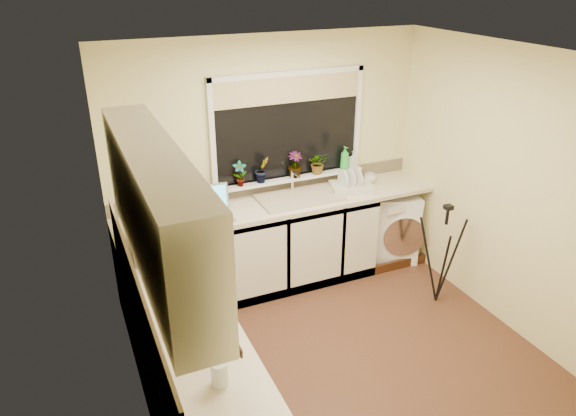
{
  "coord_description": "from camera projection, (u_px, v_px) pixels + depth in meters",
  "views": [
    {
      "loc": [
        -1.84,
        -3.16,
        3.01
      ],
      "look_at": [
        -0.21,
        0.55,
        1.15
      ],
      "focal_mm": 33.22,
      "sensor_mm": 36.0,
      "label": 1
    }
  ],
  "objects": [
    {
      "name": "floor",
      "position": [
        337.0,
        350.0,
        4.56
      ],
      "size": [
        3.2,
        3.2,
        0.0
      ],
      "primitive_type": "plane",
      "color": "#552F22",
      "rests_on": "ground"
    },
    {
      "name": "ceiling",
      "position": [
        351.0,
        57.0,
        3.53
      ],
      "size": [
        3.2,
        3.2,
        0.0
      ],
      "primitive_type": "plane",
      "rotation": [
        3.14,
        0.0,
        0.0
      ],
      "color": "white",
      "rests_on": "ground"
    },
    {
      "name": "wall_back",
      "position": [
        269.0,
        161.0,
        5.29
      ],
      "size": [
        3.2,
        0.0,
        3.2
      ],
      "primitive_type": "plane",
      "rotation": [
        1.57,
        0.0,
        0.0
      ],
      "color": "beige",
      "rests_on": "ground"
    },
    {
      "name": "wall_front",
      "position": [
        482.0,
        337.0,
        2.8
      ],
      "size": [
        3.2,
        0.0,
        3.2
      ],
      "primitive_type": "plane",
      "rotation": [
        -1.57,
        0.0,
        0.0
      ],
      "color": "beige",
      "rests_on": "ground"
    },
    {
      "name": "wall_left",
      "position": [
        127.0,
        266.0,
        3.46
      ],
      "size": [
        0.0,
        3.0,
        3.0
      ],
      "primitive_type": "plane",
      "rotation": [
        1.57,
        0.0,
        1.57
      ],
      "color": "beige",
      "rests_on": "ground"
    },
    {
      "name": "wall_right",
      "position": [
        504.0,
        189.0,
        4.63
      ],
      "size": [
        0.0,
        3.0,
        3.0
      ],
      "primitive_type": "plane",
      "rotation": [
        1.57,
        0.0,
        -1.57
      ],
      "color": "beige",
      "rests_on": "ground"
    },
    {
      "name": "base_cabinet_back",
      "position": [
        251.0,
        251.0,
        5.26
      ],
      "size": [
        2.55,
        0.6,
        0.86
      ],
      "primitive_type": "cube",
      "color": "silver",
      "rests_on": "floor"
    },
    {
      "name": "base_cabinet_left",
      "position": [
        193.0,
        377.0,
        3.65
      ],
      "size": [
        0.54,
        2.4,
        0.86
      ],
      "primitive_type": "cube",
      "color": "silver",
      "rests_on": "floor"
    },
    {
      "name": "worktop_back",
      "position": [
        281.0,
        204.0,
        5.19
      ],
      "size": [
        3.2,
        0.6,
        0.04
      ],
      "primitive_type": "cube",
      "color": "beige",
      "rests_on": "base_cabinet_back"
    },
    {
      "name": "worktop_left",
      "position": [
        188.0,
        324.0,
        3.46
      ],
      "size": [
        0.6,
        2.4,
        0.04
      ],
      "primitive_type": "cube",
      "color": "beige",
      "rests_on": "base_cabinet_left"
    },
    {
      "name": "upper_cabinet",
      "position": [
        156.0,
        208.0,
        2.9
      ],
      "size": [
        0.28,
        1.9,
        0.7
      ],
      "primitive_type": "cube",
      "color": "silver",
      "rests_on": "wall_left"
    },
    {
      "name": "splashback_left",
      "position": [
        138.0,
        303.0,
        3.26
      ],
      "size": [
        0.02,
        2.4,
        0.45
      ],
      "primitive_type": "cube",
      "color": "beige",
      "rests_on": "wall_left"
    },
    {
      "name": "splashback_back",
      "position": [
        270.0,
        185.0,
        5.39
      ],
      "size": [
        3.2,
        0.02,
        0.14
      ],
      "primitive_type": "cube",
      "color": "beige",
      "rests_on": "wall_back"
    },
    {
      "name": "window_glass",
      "position": [
        288.0,
        127.0,
        5.22
      ],
      "size": [
        1.5,
        0.02,
        1.0
      ],
      "primitive_type": "cube",
      "color": "black",
      "rests_on": "wall_back"
    },
    {
      "name": "window_blind",
      "position": [
        289.0,
        90.0,
        5.04
      ],
      "size": [
        1.5,
        0.02,
        0.25
      ],
      "primitive_type": "cube",
      "color": "tan",
      "rests_on": "wall_back"
    },
    {
      "name": "windowsill",
      "position": [
        290.0,
        178.0,
        5.39
      ],
      "size": [
        1.6,
        0.14,
        0.03
      ],
      "primitive_type": "cube",
      "color": "white",
      "rests_on": "wall_back"
    },
    {
      "name": "sink",
      "position": [
        300.0,
        198.0,
        5.25
      ],
      "size": [
        0.82,
        0.46,
        0.03
      ],
      "primitive_type": "cube",
      "color": "tan",
      "rests_on": "worktop_back"
    },
    {
      "name": "faucet",
      "position": [
        292.0,
        181.0,
        5.35
      ],
      "size": [
        0.03,
        0.03,
        0.24
      ],
      "primitive_type": "cylinder",
      "color": "silver",
      "rests_on": "worktop_back"
    },
    {
      "name": "washing_machine",
      "position": [
        389.0,
        224.0,
        5.89
      ],
      "size": [
        0.69,
        0.68,
        0.77
      ],
      "primitive_type": "cube",
      "rotation": [
        0.0,
        0.0,
        -0.35
      ],
      "color": "white",
      "rests_on": "floor"
    },
    {
      "name": "laptop",
      "position": [
        211.0,
        209.0,
        4.87
      ],
      "size": [
        0.39,
        0.35,
        0.27
      ],
      "rotation": [
        0.0,
        0.0,
        -0.09
      ],
      "color": "#93949A",
      "rests_on": "worktop_back"
    },
    {
      "name": "kettle",
      "position": [
        183.0,
        259.0,
        3.96
      ],
      "size": [
        0.18,
        0.18,
        0.23
      ],
      "primitive_type": "cylinder",
      "color": "white",
      "rests_on": "worktop_left"
    },
    {
      "name": "dish_rack",
      "position": [
        351.0,
        187.0,
        5.44
      ],
      "size": [
        0.48,
        0.41,
        0.06
      ],
      "primitive_type": "cube",
      "rotation": [
        0.0,
        0.0,
        -0.26
      ],
      "color": "beige",
      "rests_on": "worktop_back"
    },
    {
      "name": "tripod",
      "position": [
        442.0,
        255.0,
        5.02
      ],
      "size": [
        0.49,
        0.49,
        1.03
      ],
      "primitive_type": null,
      "rotation": [
        0.0,
        0.0,
        0.0
      ],
      "color": "black",
      "rests_on": "floor"
    },
    {
      "name": "glass_jug",
      "position": [
        220.0,
        373.0,
        2.91
      ],
      "size": [
        0.1,
        0.1,
        0.15
      ],
      "primitive_type": "cylinder",
      "color": "white",
      "rests_on": "worktop_left"
    },
    {
      "name": "steel_jar",
      "position": [
        179.0,
        321.0,
        3.37
      ],
      "size": [
        0.08,
        0.08,
        0.11
      ],
      "primitive_type": "cylinder",
      "color": "white",
      "rests_on": "worktop_left"
    },
    {
      "name": "microwave",
      "position": [
        154.0,
        230.0,
        4.28
      ],
      "size": [
        0.42,
        0.6,
        0.32
      ],
      "primitive_type": "imported",
      "rotation": [
        0.0,
        0.0,
        1.52
      ],
      "color": "white",
      "rests_on": "worktop_left"
    },
    {
      "name": "plant_a",
      "position": [
        240.0,
        174.0,
        5.11
      ],
      "size": [
        0.15,
        0.11,
        0.25
      ],
      "primitive_type": "imported",
      "rotation": [
        0.0,
        0.0,
        -0.17
      ],
      "color": "#999999",
      "rests_on": "windowsill"
    },
    {
      "name": "plant_b",
      "position": [
        262.0,
        170.0,
        5.2
      ],
      "size": [
        0.16,
        0.13,
        0.26
      ],
      "primitive_type": "imported",
      "rotation": [
        0.0,
        0.0,
        0.13
      ],
      "color": "#999999",
      "rests_on": "windowsill"
    },
    {
      "name": "plant_c",
      "position": [
        295.0,
        165.0,
        5.33
      ],
      "size": [
        0.15,
        0.15,
        0.26
      ],
      "primitive_type": "imported",
      "rotation": [
        0.0,
        0.0,
        -0.03
      ],
      "color": "#999999",
      "rests_on": "windowsill"
    },
    {
      "name": "plant_d",
      "position": [
        318.0,
        163.0,
        5.42
      ],
      "size": [
        0.25,
        0.23,
        0.23
      ],
      "primitive_type": "imported",
      "rotation": [
        0.0,
        0.0,
        -0.32
      ],
      "color": "#999999",
      "rests_on": "windowsill"
    },
    {
      "name": "soap_bottle_green",
      "position": [
        345.0,
        158.0,
        5.55
      ],
      "size": [
        0.11,
        0.11,
        0.24
      ],
      "primitive_type": "imported",
      "rotation": [
        0.0,
        0.0,
        0.17
      ],
      "color": "green",
      "rests_on": "windowsill"
    },
    {
      "name": "soap_bottle_clear",
      "position": [
        353.0,
        160.0,
        5.59
      ],
      "size": [
        0.1,
        0.1,
        0.17
      ],
      "primitive_type": "imported",
      "rotation": [
        0.0,
        0.0,
        0.3
      ],
      "color": "#999999",
      "rests_on": "windowsill"
    },
    {
      "name": "cup_back",
      "position": [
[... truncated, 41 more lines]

